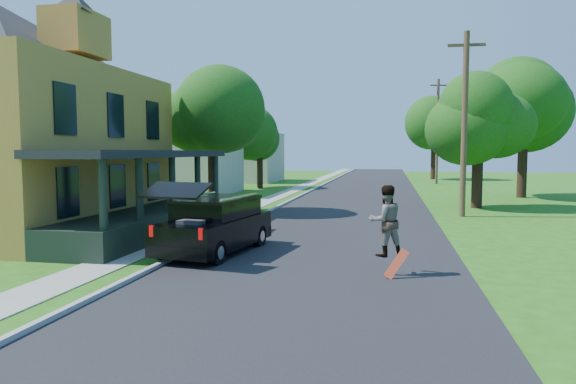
% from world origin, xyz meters
% --- Properties ---
extents(ground, '(140.00, 140.00, 0.00)m').
position_xyz_m(ground, '(0.00, 0.00, 0.00)').
color(ground, '#295611').
rests_on(ground, ground).
extents(street, '(8.00, 120.00, 0.02)m').
position_xyz_m(street, '(0.00, 20.00, 0.00)').
color(street, black).
rests_on(street, ground).
extents(curb, '(0.15, 120.00, 0.12)m').
position_xyz_m(curb, '(-4.05, 20.00, 0.00)').
color(curb, '#999994').
rests_on(curb, ground).
extents(sidewalk, '(1.30, 120.00, 0.03)m').
position_xyz_m(sidewalk, '(-5.60, 20.00, 0.00)').
color(sidewalk, gray).
rests_on(sidewalk, ground).
extents(front_walk, '(6.50, 1.20, 0.03)m').
position_xyz_m(front_walk, '(-9.50, 6.00, 0.00)').
color(front_walk, gray).
rests_on(front_walk, ground).
extents(main_house, '(15.56, 15.56, 10.10)m').
position_xyz_m(main_house, '(-12.80, 5.99, 4.92)').
color(main_house, '#B68135').
rests_on(main_house, ground).
extents(neighbor_house_mid, '(12.78, 12.78, 8.30)m').
position_xyz_m(neighbor_house_mid, '(-13.50, 24.00, 4.19)').
color(neighbor_house_mid, beige).
rests_on(neighbor_house_mid, ground).
extents(neighbor_house_far, '(12.78, 12.78, 8.30)m').
position_xyz_m(neighbor_house_far, '(-13.50, 40.00, 4.19)').
color(neighbor_house_far, beige).
rests_on(neighbor_house_far, ground).
extents(black_suv, '(2.50, 5.06, 2.26)m').
position_xyz_m(black_suv, '(-3.20, 3.24, 0.86)').
color(black_suv, black).
rests_on(black_suv, ground).
extents(skateboarder, '(1.07, 0.97, 1.79)m').
position_xyz_m(skateboarder, '(1.88, 1.50, 1.35)').
color(skateboarder, black).
rests_on(skateboarder, ground).
extents(skateboard, '(0.62, 0.37, 0.74)m').
position_xyz_m(skateboard, '(2.16, 1.09, 0.34)').
color(skateboard, '#B82E0F').
rests_on(skateboard, ground).
extents(tree_left_mid, '(5.01, 5.05, 7.32)m').
position_xyz_m(tree_left_mid, '(-6.96, 13.62, 4.90)').
color(tree_left_mid, black).
rests_on(tree_left_mid, ground).
extents(tree_left_far, '(4.67, 4.51, 7.26)m').
position_xyz_m(tree_left_far, '(-8.90, 30.74, 4.80)').
color(tree_left_far, black).
rests_on(tree_left_far, ground).
extents(tree_right_near, '(5.38, 5.45, 7.47)m').
position_xyz_m(tree_right_near, '(6.60, 18.04, 4.91)').
color(tree_right_near, black).
rests_on(tree_right_near, ground).
extents(tree_right_mid, '(7.85, 7.55, 9.93)m').
position_xyz_m(tree_right_mid, '(10.59, 25.34, 6.71)').
color(tree_right_mid, black).
rests_on(tree_right_mid, ground).
extents(tree_right_far, '(7.66, 7.31, 9.52)m').
position_xyz_m(tree_right_far, '(6.66, 47.96, 6.32)').
color(tree_right_far, black).
rests_on(tree_right_far, ground).
extents(utility_pole_near, '(1.70, 0.29, 8.64)m').
position_xyz_m(utility_pole_near, '(5.35, 13.89, 4.47)').
color(utility_pole_near, '#40281E').
rests_on(utility_pole_near, ground).
extents(utility_pole_far, '(1.54, 0.47, 9.90)m').
position_xyz_m(utility_pole_far, '(6.30, 39.28, 5.09)').
color(utility_pole_far, '#40281E').
rests_on(utility_pole_far, ground).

